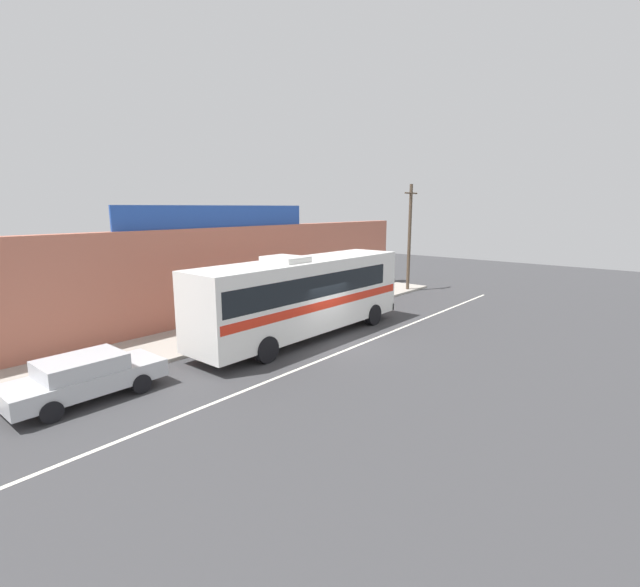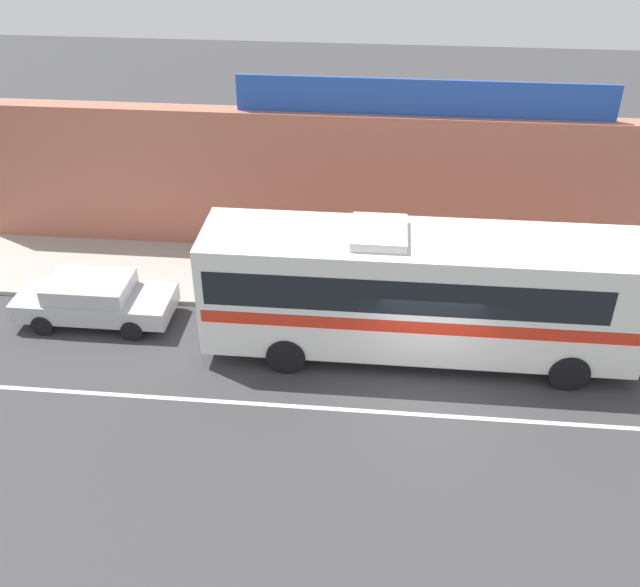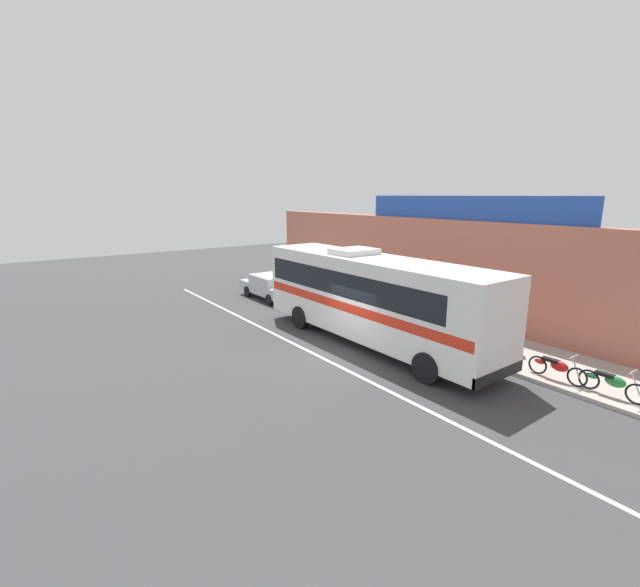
{
  "view_description": "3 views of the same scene",
  "coord_description": "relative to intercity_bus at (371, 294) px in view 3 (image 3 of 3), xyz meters",
  "views": [
    {
      "loc": [
        -14.74,
        -11.38,
        5.81
      ],
      "look_at": [
        0.42,
        1.39,
        1.98
      ],
      "focal_mm": 25.12,
      "sensor_mm": 36.0,
      "label": 1
    },
    {
      "loc": [
        -1.3,
        -14.51,
        12.33
      ],
      "look_at": [
        -2.94,
        2.45,
        1.3
      ],
      "focal_mm": 41.02,
      "sensor_mm": 36.0,
      "label": 2
    },
    {
      "loc": [
        12.08,
        -9.86,
        5.94
      ],
      "look_at": [
        -3.27,
        1.41,
        1.59
      ],
      "focal_mm": 24.3,
      "sensor_mm": 36.0,
      "label": 3
    }
  ],
  "objects": [
    {
      "name": "ground_plane",
      "position": [
        0.32,
        -1.77,
        -2.07
      ],
      "size": [
        70.0,
        70.0,
        0.0
      ],
      "primitive_type": "plane",
      "color": "#3A3A3D"
    },
    {
      "name": "intercity_bus",
      "position": [
        0.0,
        0.0,
        0.0
      ],
      "size": [
        11.41,
        2.64,
        3.78
      ],
      "color": "white",
      "rests_on": "ground_plane"
    },
    {
      "name": "road_center_stripe",
      "position": [
        0.32,
        -2.57,
        -2.06
      ],
      "size": [
        30.0,
        0.14,
        0.01
      ],
      "primitive_type": "cube",
      "color": "silver",
      "rests_on": "ground_plane"
    },
    {
      "name": "motorcycle_green",
      "position": [
        6.44,
        2.11,
        -1.5
      ],
      "size": [
        1.85,
        0.56,
        0.94
      ],
      "color": "black",
      "rests_on": "sidewalk_slab"
    },
    {
      "name": "sidewalk_slab",
      "position": [
        0.32,
        3.43,
        -2.0
      ],
      "size": [
        30.0,
        3.6,
        0.14
      ],
      "primitive_type": "cube",
      "color": "#A8A399",
      "rests_on": "ground_plane"
    },
    {
      "name": "storefront_billboard",
      "position": [
        0.06,
        5.58,
        3.28
      ],
      "size": [
        11.47,
        0.12,
        1.1
      ],
      "primitive_type": "cube",
      "color": "#234CAD",
      "rests_on": "storefront_facade"
    },
    {
      "name": "motorcycle_red",
      "position": [
        7.97,
        2.24,
        -1.5
      ],
      "size": [
        1.88,
        0.56,
        0.94
      ],
      "color": "black",
      "rests_on": "sidewalk_slab"
    },
    {
      "name": "pedestrian_by_curb",
      "position": [
        4.18,
        3.39,
        -0.95
      ],
      "size": [
        0.3,
        0.48,
        1.67
      ],
      "color": "navy",
      "rests_on": "sidewalk_slab"
    },
    {
      "name": "parked_car",
      "position": [
        -9.18,
        0.64,
        -1.33
      ],
      "size": [
        4.5,
        1.88,
        1.37
      ],
      "color": "#B7BABF",
      "rests_on": "ground_plane"
    },
    {
      "name": "storefront_facade",
      "position": [
        0.32,
        5.58,
        0.33
      ],
      "size": [
        30.0,
        0.7,
        4.8
      ],
      "primitive_type": "cube",
      "color": "#B26651",
      "rests_on": "ground_plane"
    }
  ]
}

